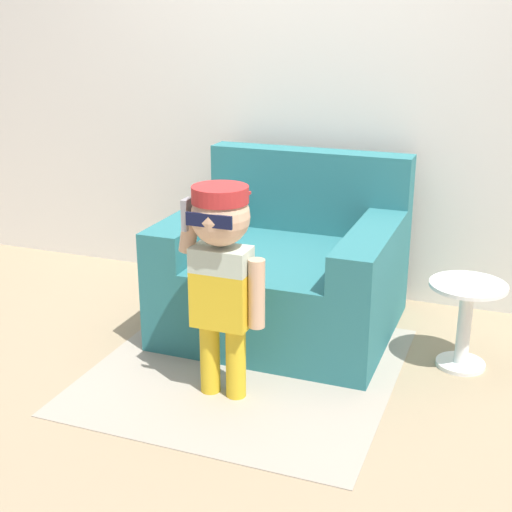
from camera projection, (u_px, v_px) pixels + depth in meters
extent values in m
plane|color=#998466|center=(255.00, 333.00, 3.73)|extent=(10.00, 10.00, 0.00)
cube|color=silver|center=(305.00, 67.00, 3.99)|extent=(10.00, 0.05, 2.60)
cube|color=#286B70|center=(283.00, 291.00, 3.72)|extent=(1.12, 1.02, 0.43)
cube|color=#286B70|center=(309.00, 190.00, 3.96)|extent=(1.12, 0.16, 0.45)
cube|color=#286B70|center=(196.00, 230.00, 3.71)|extent=(0.20, 0.86, 0.18)
cube|color=#286B70|center=(370.00, 250.00, 3.40)|extent=(0.20, 0.86, 0.18)
cylinder|color=gold|center=(210.00, 357.00, 3.11)|extent=(0.09, 0.09, 0.33)
cylinder|color=gold|center=(236.00, 362.00, 3.06)|extent=(0.09, 0.09, 0.33)
cube|color=gold|center=(222.00, 298.00, 2.99)|extent=(0.24, 0.14, 0.24)
cube|color=#B7C6B2|center=(221.00, 259.00, 2.94)|extent=(0.24, 0.14, 0.10)
sphere|color=tan|center=(220.00, 216.00, 2.88)|extent=(0.24, 0.24, 0.24)
cylinder|color=#B22828|center=(220.00, 194.00, 2.85)|extent=(0.23, 0.23, 0.07)
cube|color=#B22828|center=(231.00, 194.00, 2.95)|extent=(0.14, 0.11, 0.01)
cube|color=#0F1433|center=(209.00, 221.00, 2.77)|extent=(0.20, 0.01, 0.05)
cylinder|color=tan|center=(257.00, 294.00, 2.92)|extent=(0.07, 0.07, 0.30)
cylinder|color=tan|center=(189.00, 232.00, 2.95)|extent=(0.10, 0.07, 0.18)
cube|color=gray|center=(187.00, 214.00, 2.91)|extent=(0.02, 0.07, 0.13)
cylinder|color=white|center=(460.00, 364.00, 3.38)|extent=(0.23, 0.23, 0.02)
cylinder|color=white|center=(464.00, 327.00, 3.32)|extent=(0.06, 0.06, 0.40)
cylinder|color=white|center=(468.00, 285.00, 3.25)|extent=(0.35, 0.35, 0.02)
cube|color=#9E9384|center=(246.00, 368.00, 3.35)|extent=(1.36, 1.41, 0.01)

